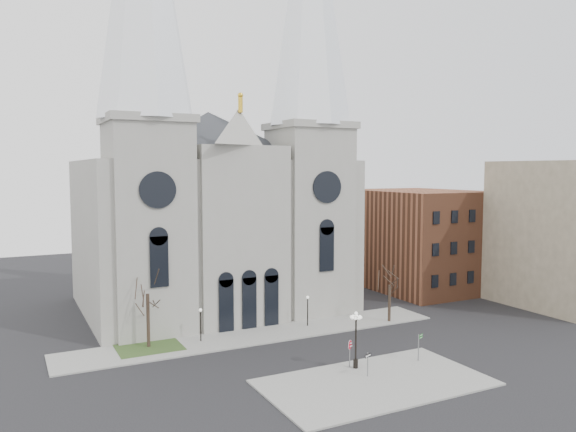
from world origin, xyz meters
name	(u,v)px	position (x,y,z in m)	size (l,w,h in m)	color
ground	(311,370)	(0.00, 0.00, 0.00)	(160.00, 160.00, 0.00)	black
sidewalk_near	(375,383)	(3.00, -5.00, 0.07)	(18.00, 10.00, 0.14)	gray
sidewalk_far	(259,335)	(0.00, 11.00, 0.07)	(40.00, 6.00, 0.14)	gray
grass_patch	(149,347)	(-11.00, 12.00, 0.09)	(6.00, 5.00, 0.18)	#2F4B20
cathedral	(217,157)	(0.00, 22.86, 18.48)	(33.00, 26.66, 54.00)	gray
bg_building_brick	(419,239)	(30.00, 22.00, 7.00)	(14.00, 18.00, 14.00)	brown
bg_building_tan	(555,234)	(38.00, 6.00, 9.00)	(10.00, 14.00, 18.00)	gray
tree_left	(148,290)	(-11.00, 12.00, 5.58)	(3.20, 3.20, 7.50)	black
tree_right	(390,283)	(15.00, 9.00, 4.47)	(3.20, 3.20, 6.00)	black
ped_lamp_left	(201,319)	(-6.00, 11.50, 2.33)	(0.32, 0.32, 3.26)	black
ped_lamp_right	(308,306)	(6.00, 11.50, 2.33)	(0.32, 0.32, 3.26)	black
stop_sign	(350,348)	(3.00, -1.32, 1.86)	(0.84, 0.25, 2.41)	slate
globe_lamp	(356,333)	(3.36, -1.70, 3.21)	(1.12, 1.12, 4.88)	black
one_way_sign	(368,360)	(3.15, -3.75, 1.50)	(0.82, 0.37, 1.98)	slate
street_name_sign	(419,345)	(9.40, -2.64, 1.53)	(0.70, 0.35, 2.37)	slate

